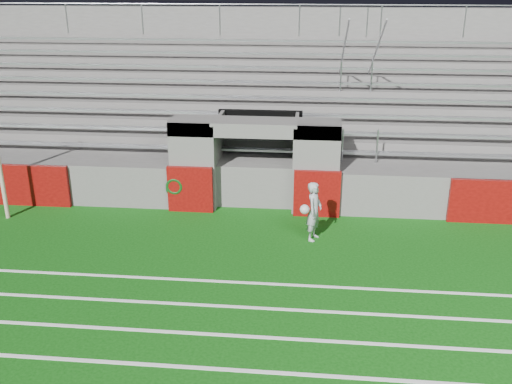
# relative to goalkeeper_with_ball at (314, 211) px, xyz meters

# --- Properties ---
(ground) EXTENTS (90.00, 90.00, 0.00)m
(ground) POSITION_rel_goalkeeper_with_ball_xyz_m (-1.72, -1.41, -0.78)
(ground) COLOR #0C450B
(ground) RESTS_ON ground
(stadium_structure) EXTENTS (26.00, 8.48, 5.42)m
(stadium_structure) POSITION_rel_goalkeeper_with_ball_xyz_m (-1.71, 6.56, 0.71)
(stadium_structure) COLOR #565452
(stadium_structure) RESTS_ON ground
(goalkeeper_with_ball) EXTENTS (0.63, 0.66, 1.55)m
(goalkeeper_with_ball) POSITION_rel_goalkeeper_with_ball_xyz_m (0.00, 0.00, 0.00)
(goalkeeper_with_ball) COLOR #9DA2A6
(goalkeeper_with_ball) RESTS_ON ground
(hose_coil) EXTENTS (0.54, 0.15, 0.60)m
(hose_coil) POSITION_rel_goalkeeper_with_ball_xyz_m (-3.97, 1.51, -0.07)
(hose_coil) COLOR #0D4215
(hose_coil) RESTS_ON ground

